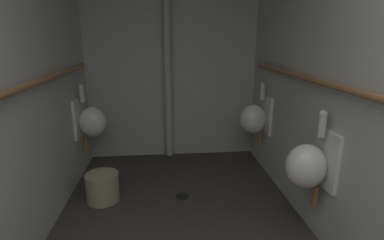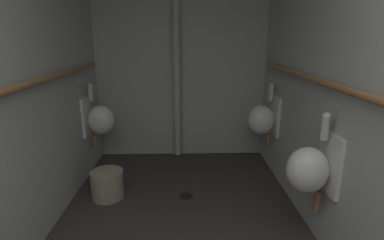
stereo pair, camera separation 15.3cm
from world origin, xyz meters
TOP-DOWN VIEW (x-y plane):
  - wall_left at (-1.11, 1.87)m, footprint 0.06×3.87m
  - wall_right at (1.11, 1.87)m, footprint 0.06×3.87m
  - wall_back at (0.00, 3.78)m, footprint 2.29×0.06m
  - urinal_left_mid at (-0.94, 3.20)m, footprint 0.32×0.30m
  - urinal_right_mid at (0.94, 1.83)m, footprint 0.32×0.30m
  - urinal_right_far at (0.94, 3.15)m, footprint 0.32×0.30m
  - supply_pipe_left at (-1.02, 1.88)m, footprint 0.06×3.11m
  - supply_pipe_right at (1.02, 1.87)m, footprint 0.06×3.03m
  - standpipe_back_wall at (-0.05, 3.67)m, footprint 0.09×0.09m
  - floor_drain at (0.05, 2.60)m, footprint 0.14×0.14m
  - waste_bin at (-0.73, 2.61)m, footprint 0.32×0.32m

SIDE VIEW (x-z plane):
  - floor_drain at x=0.05m, z-range 0.00..0.01m
  - waste_bin at x=-0.73m, z-range 0.00..0.28m
  - urinal_left_mid at x=-0.94m, z-range 0.27..1.03m
  - urinal_right_mid at x=0.94m, z-range 0.27..1.03m
  - urinal_right_far at x=0.94m, z-range 0.27..1.03m
  - supply_pipe_left at x=-1.02m, z-range 1.21..1.27m
  - supply_pipe_right at x=1.02m, z-range 1.21..1.27m
  - wall_left at x=-1.11m, z-range 0.00..2.58m
  - wall_right at x=1.11m, z-range 0.00..2.58m
  - wall_back at x=0.00m, z-range 0.00..2.58m
  - standpipe_back_wall at x=-0.05m, z-range 0.02..2.56m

